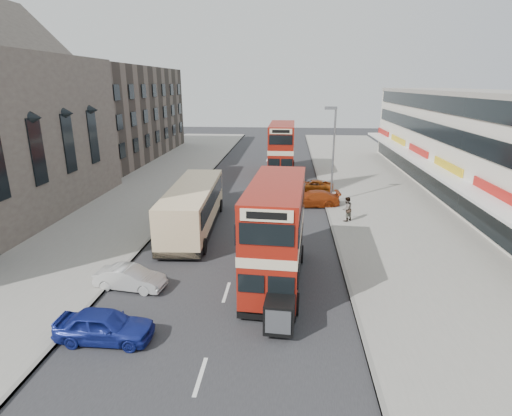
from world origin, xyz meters
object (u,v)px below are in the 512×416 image
at_px(street_lamp, 333,148).
at_px(cyclist, 295,196).
at_px(bus_main, 276,233).
at_px(car_left_front, 130,278).
at_px(car_right_a, 312,199).
at_px(bus_second, 282,149).
at_px(car_right_b, 313,186).
at_px(pedestrian_near, 347,209).
at_px(car_left_near, 105,326).
at_px(coach, 193,206).

distance_m(street_lamp, cyclist, 5.07).
relative_size(street_lamp, bus_main, 0.86).
bearing_deg(car_left_front, street_lamp, -27.79).
distance_m(street_lamp, car_right_a, 4.52).
bearing_deg(car_left_front, bus_second, -6.45).
xyz_separation_m(car_left_front, cyclist, (8.40, 15.35, 0.16)).
xyz_separation_m(car_right_b, pedestrian_near, (1.94, -9.06, 0.55)).
bearing_deg(car_left_near, bus_second, -10.91).
xyz_separation_m(car_left_front, car_right_a, (9.82, 15.03, 0.08)).
bearing_deg(street_lamp, pedestrian_near, -81.63).
xyz_separation_m(car_left_front, pedestrian_near, (12.11, 11.02, 0.49)).
xyz_separation_m(bus_second, pedestrian_near, (5.15, -16.72, -1.79)).
xyz_separation_m(car_left_near, cyclist, (7.78, 19.58, 0.08)).
bearing_deg(street_lamp, cyclist, -167.69).
relative_size(car_left_front, car_right_a, 0.78).
distance_m(car_left_front, pedestrian_near, 16.38).
xyz_separation_m(car_right_a, pedestrian_near, (2.30, -4.01, 0.42)).
bearing_deg(street_lamp, car_left_front, -125.42).
bearing_deg(car_right_a, cyclist, -106.74).
xyz_separation_m(coach, cyclist, (7.17, 6.70, -1.00)).
distance_m(street_lamp, coach, 12.90).
relative_size(bus_main, cyclist, 4.27).
relative_size(bus_second, car_left_front, 2.80).
bearing_deg(car_right_b, cyclist, -13.07).
bearing_deg(bus_second, coach, 73.84).
height_order(bus_second, car_left_front, bus_second).
bearing_deg(car_left_near, car_left_front, 8.62).
xyz_separation_m(pedestrian_near, cyclist, (-3.71, 4.33, -0.34)).
height_order(bus_main, car_left_near, bus_main).
bearing_deg(car_left_front, bus_main, -71.89).
height_order(car_right_a, car_right_b, car_right_a).
bearing_deg(street_lamp, car_right_b, 106.55).
bearing_deg(car_right_a, car_right_b, 172.02).
bearing_deg(coach, pedestrian_near, 9.38).
bearing_deg(bus_main, street_lamp, -102.21).
bearing_deg(car_right_a, car_left_near, -29.50).
relative_size(car_right_b, pedestrian_near, 2.05).
distance_m(bus_main, pedestrian_near, 10.96).
relative_size(bus_main, pedestrian_near, 5.09).
bearing_deg(bus_second, car_right_b, 113.28).
distance_m(bus_main, cyclist, 14.20).
relative_size(street_lamp, bus_second, 0.82).
bearing_deg(car_left_front, car_right_b, -19.23).
bearing_deg(car_right_b, bus_main, -1.44).
relative_size(car_left_near, car_left_front, 1.10).
xyz_separation_m(bus_second, car_right_b, (3.21, -7.67, -2.34)).
relative_size(car_right_a, pedestrian_near, 2.45).
distance_m(street_lamp, bus_main, 15.38).
xyz_separation_m(bus_main, bus_second, (-0.27, 26.40, 0.17)).
height_order(car_left_near, car_right_a, car_left_near).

